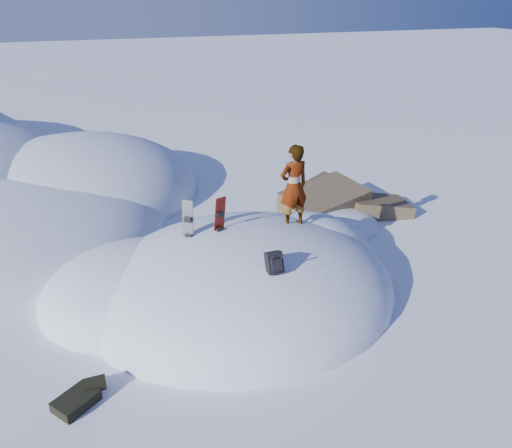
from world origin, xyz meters
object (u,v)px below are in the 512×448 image
object	(u,v)px
snowboard_red	(219,224)
snowboard_dark	(188,229)
backpack	(275,263)
person	(294,186)

from	to	relation	value
snowboard_red	snowboard_dark	xyz separation A→B (m)	(-0.68, 0.07, -0.07)
snowboard_red	backpack	xyz separation A→B (m)	(0.63, -1.78, -0.12)
snowboard_red	backpack	size ratio (longest dim) A/B	2.59
snowboard_dark	backpack	xyz separation A→B (m)	(1.30, -1.85, -0.05)
snowboard_dark	person	distance (m)	2.52
snowboard_red	backpack	world-z (taller)	snowboard_red
snowboard_red	backpack	bearing A→B (deg)	-90.58
snowboard_red	person	size ratio (longest dim) A/B	0.68
backpack	snowboard_dark	bearing A→B (deg)	122.16
snowboard_dark	backpack	world-z (taller)	snowboard_dark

